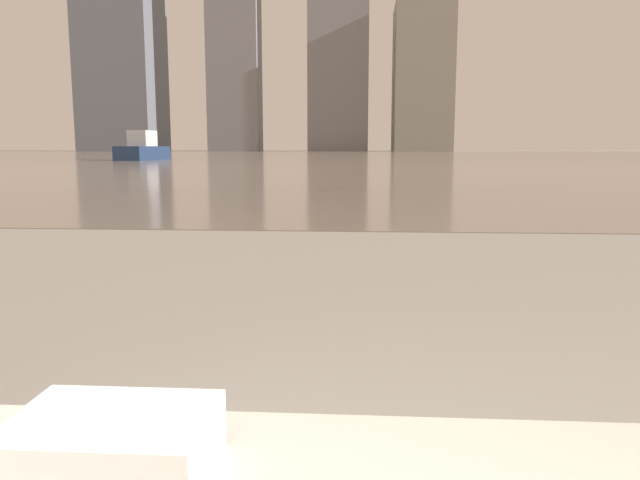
# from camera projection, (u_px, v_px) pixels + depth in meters

# --- Properties ---
(towel_stack) EXTENTS (0.24, 0.18, 0.08)m
(towel_stack) POSITION_uv_depth(u_px,v_px,m) (113.00, 447.00, 0.75)
(towel_stack) COLOR white
(towel_stack) RESTS_ON bathtub
(harbor_water) EXTENTS (180.00, 110.00, 0.01)m
(harbor_water) POSITION_uv_depth(u_px,v_px,m) (361.00, 156.00, 61.14)
(harbor_water) COLOR gray
(harbor_water) RESTS_ON ground_plane
(harbor_boat_1) EXTENTS (2.16, 5.37, 1.97)m
(harbor_boat_1) POSITION_uv_depth(u_px,v_px,m) (143.00, 150.00, 41.96)
(harbor_boat_1) COLOR navy
(harbor_boat_1) RESTS_ON harbor_water
(skyline_tower_0) EXTENTS (13.62, 13.37, 34.34)m
(skyline_tower_0) POSITION_uv_depth(u_px,v_px,m) (122.00, 59.00, 116.88)
(skyline_tower_0) COLOR slate
(skyline_tower_0) RESTS_ON ground_plane
(skyline_tower_1) EXTENTS (9.37, 6.43, 49.28)m
(skyline_tower_1) POSITION_uv_depth(u_px,v_px,m) (233.00, 16.00, 114.32)
(skyline_tower_1) COLOR slate
(skyline_tower_1) RESTS_ON ground_plane
(skyline_tower_2) EXTENTS (11.01, 6.31, 38.50)m
(skyline_tower_2) POSITION_uv_depth(u_px,v_px,m) (339.00, 45.00, 113.81)
(skyline_tower_2) COLOR slate
(skyline_tower_2) RESTS_ON ground_plane
(skyline_tower_3) EXTENTS (10.31, 13.79, 26.01)m
(skyline_tower_3) POSITION_uv_depth(u_px,v_px,m) (422.00, 79.00, 113.71)
(skyline_tower_3) COLOR gray
(skyline_tower_3) RESTS_ON ground_plane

